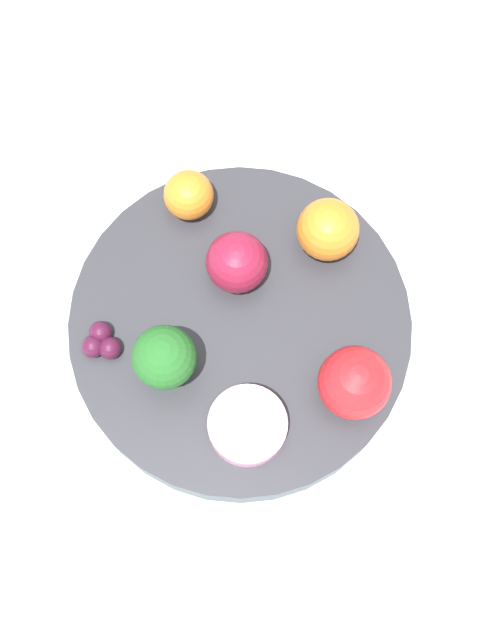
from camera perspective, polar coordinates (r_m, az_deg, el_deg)
ground_plane at (r=0.74m, az=0.00°, el=-1.54°), size 6.00×6.00×0.00m
table_surface at (r=0.73m, az=0.00°, el=-1.34°), size 1.20×1.20×0.02m
bowl at (r=0.70m, az=0.00°, el=-0.70°), size 0.26×0.26×0.04m
broccoli at (r=0.64m, az=-4.94°, el=-2.33°), size 0.05×0.05×0.06m
apple_red at (r=0.67m, az=-0.20°, el=3.72°), size 0.05×0.05×0.05m
apple_green at (r=0.65m, az=7.34°, el=-4.01°), size 0.05×0.05×0.05m
orange_front at (r=0.70m, az=-3.31°, el=7.99°), size 0.04×0.04×0.04m
orange_back at (r=0.68m, az=5.65°, el=5.78°), size 0.05×0.05×0.05m
grape_cluster at (r=0.68m, az=-8.89°, el=-1.42°), size 0.03×0.03×0.02m
small_cup at (r=0.65m, az=0.48°, el=-6.79°), size 0.06×0.06×0.02m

